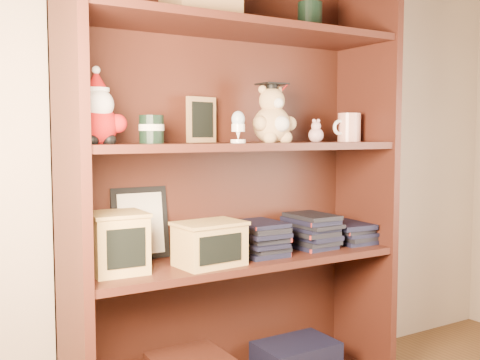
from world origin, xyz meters
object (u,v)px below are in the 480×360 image
(bookcase, at_px, (232,191))
(grad_teddy_bear, at_px, (273,119))
(treats_box, at_px, (117,242))
(teacher_mug, at_px, (349,127))

(bookcase, xyz_separation_m, grad_teddy_bear, (0.14, -0.06, 0.25))
(treats_box, bearing_deg, teacher_mug, 0.05)
(bookcase, relative_size, grad_teddy_bear, 7.38)
(grad_teddy_bear, bearing_deg, bookcase, 157.13)
(grad_teddy_bear, bearing_deg, treats_box, 179.43)
(bookcase, relative_size, treats_box, 8.52)
(treats_box, bearing_deg, bookcase, 6.62)
(grad_teddy_bear, bearing_deg, teacher_mug, 1.03)
(bookcase, height_order, treats_box, bookcase)
(teacher_mug, distance_m, treats_box, 1.01)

